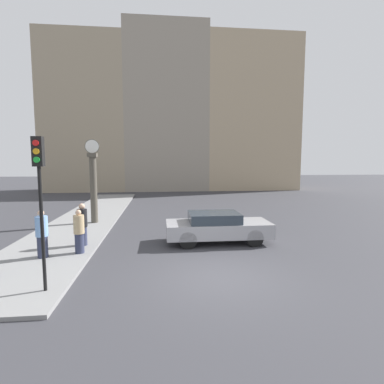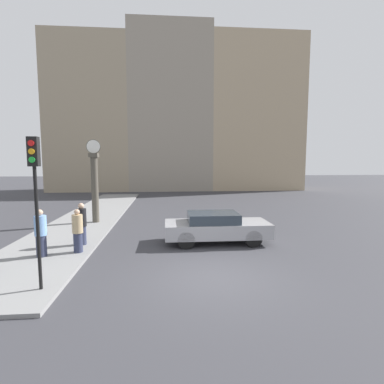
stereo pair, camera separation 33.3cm
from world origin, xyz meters
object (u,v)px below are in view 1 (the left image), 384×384
(street_clock, at_px, (93,183))
(pedestrian_blue_stripe, at_px, (42,234))
(sedan_car, at_px, (217,227))
(pedestrian_tan_coat, at_px, (79,232))
(traffic_light_near, at_px, (40,182))
(pedestrian_black_jacket, at_px, (82,225))

(street_clock, relative_size, pedestrian_blue_stripe, 2.68)
(sedan_car, height_order, pedestrian_tan_coat, pedestrian_tan_coat)
(traffic_light_near, bearing_deg, pedestrian_tan_coat, 89.00)
(sedan_car, xyz_separation_m, pedestrian_blue_stripe, (-6.64, -1.66, 0.26))
(sedan_car, bearing_deg, pedestrian_tan_coat, -166.96)
(sedan_car, relative_size, street_clock, 0.97)
(pedestrian_blue_stripe, distance_m, pedestrian_tan_coat, 1.24)
(sedan_car, distance_m, pedestrian_black_jacket, 5.61)
(pedestrian_blue_stripe, height_order, pedestrian_tan_coat, pedestrian_blue_stripe)
(pedestrian_black_jacket, xyz_separation_m, pedestrian_tan_coat, (0.13, -1.04, -0.05))
(pedestrian_blue_stripe, bearing_deg, street_clock, 84.87)
(traffic_light_near, relative_size, pedestrian_tan_coat, 2.47)
(traffic_light_near, bearing_deg, pedestrian_blue_stripe, 111.26)
(traffic_light_near, distance_m, street_clock, 8.92)
(pedestrian_blue_stripe, bearing_deg, pedestrian_tan_coat, 18.62)
(traffic_light_near, distance_m, pedestrian_tan_coat, 3.87)
(street_clock, bearing_deg, pedestrian_blue_stripe, -95.13)
(street_clock, distance_m, pedestrian_black_jacket, 4.79)
(pedestrian_black_jacket, bearing_deg, street_clock, 96.23)
(pedestrian_black_jacket, bearing_deg, sedan_car, 2.32)
(traffic_light_near, height_order, pedestrian_black_jacket, traffic_light_near)
(traffic_light_near, relative_size, street_clock, 0.88)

